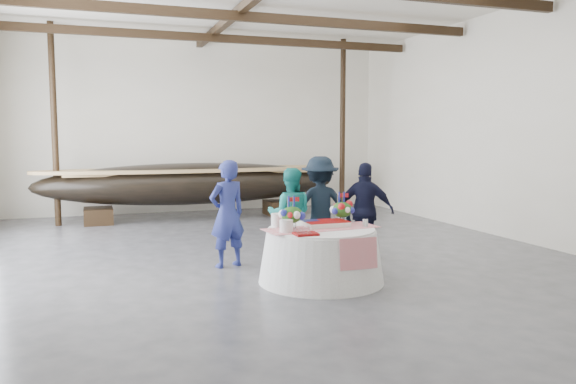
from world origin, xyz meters
name	(u,v)px	position (x,y,z in m)	size (l,w,h in m)	color
floor	(266,255)	(0.00, 0.00, 0.00)	(10.00, 12.00, 0.01)	#3D3D42
wall_back	(200,127)	(0.00, 6.00, 2.25)	(10.00, 0.02, 4.50)	silver
wall_front	(532,103)	(0.00, -6.00, 2.25)	(10.00, 0.02, 4.50)	silver
wall_right	(510,124)	(5.00, 0.00, 2.25)	(0.02, 12.00, 4.50)	silver
pavilion_structure	(252,23)	(0.00, 0.79, 4.00)	(9.80, 11.76, 4.50)	black
longboat_display	(193,183)	(-0.45, 4.53, 0.87)	(7.29, 1.46, 1.37)	black
banquet_table	(321,255)	(0.24, -1.87, 0.37)	(1.75, 1.75, 0.75)	silver
tabletop_items	(316,216)	(0.21, -1.73, 0.90)	(1.66, 1.00, 0.40)	red
guest_woman_blue	(227,214)	(-0.79, -0.58, 0.83)	(0.60, 0.40, 1.66)	navy
guest_woman_teal	(290,215)	(0.26, -0.50, 0.76)	(0.74, 0.57, 1.51)	teal
guest_man_left	(320,207)	(0.83, -0.39, 0.84)	(1.09, 0.63, 1.69)	black
guest_man_right	(366,211)	(1.50, -0.73, 0.79)	(0.93, 0.39, 1.59)	black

